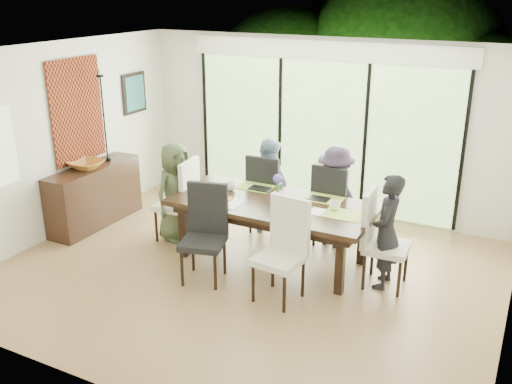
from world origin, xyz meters
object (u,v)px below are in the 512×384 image
at_px(chair_near_right, 279,252).
at_px(bowl, 87,165).
at_px(chair_far_left, 269,192).
at_px(person_right_end, 386,232).
at_px(cup_a, 230,186).
at_px(chair_far_right, 335,203).
at_px(person_far_left, 269,186).
at_px(cup_c, 335,206).
at_px(table_top, 272,204).
at_px(chair_left_end, 175,199).
at_px(person_far_right, 335,197).
at_px(chair_near_left, 203,235).
at_px(laptop, 211,193).
at_px(sideboard, 95,195).
at_px(person_left_end, 176,192).
at_px(cup_b, 280,203).
at_px(vase, 277,197).
at_px(chair_right_end, 387,240).

height_order(chair_near_right, bowl, chair_near_right).
xyz_separation_m(chair_far_left, chair_near_right, (0.95, -1.72, 0.00)).
relative_size(person_right_end, cup_a, 10.40).
relative_size(chair_near_right, bowl, 2.50).
distance_m(chair_far_right, person_far_left, 1.01).
bearing_deg(person_right_end, cup_c, -101.79).
height_order(table_top, cup_a, cup_a).
relative_size(chair_left_end, chair_far_left, 1.00).
relative_size(chair_left_end, cup_c, 8.87).
bearing_deg(chair_left_end, person_far_right, 106.45).
bearing_deg(chair_near_left, laptop, 99.96).
bearing_deg(chair_far_right, table_top, 61.20).
bearing_deg(laptop, person_far_right, -8.69).
relative_size(table_top, bowl, 5.45).
relative_size(cup_a, sideboard, 0.08).
bearing_deg(laptop, cup_a, 16.75).
bearing_deg(sideboard, table_top, 2.35).
distance_m(chair_far_right, cup_a, 1.46).
bearing_deg(person_left_end, person_far_right, -53.79).
relative_size(chair_near_left, person_left_end, 0.85).
height_order(chair_near_left, person_far_right, person_far_right).
bearing_deg(cup_b, bowl, -177.77).
bearing_deg(person_left_end, chair_left_end, 103.98).
xyz_separation_m(chair_left_end, chair_near_right, (2.00, -0.87, 0.00)).
xyz_separation_m(person_left_end, person_far_left, (1.03, 0.83, 0.00)).
bearing_deg(table_top, cup_b, -33.69).
relative_size(table_top, chair_near_left, 2.18).
relative_size(chair_far_left, cup_a, 8.87).
xyz_separation_m(person_far_left, bowl, (-2.42, -1.05, 0.26)).
bearing_deg(cup_b, vase, 123.69).
height_order(chair_left_end, cup_b, chair_left_end).
bearing_deg(laptop, chair_right_end, -39.85).
height_order(person_right_end, sideboard, person_right_end).
relative_size(chair_right_end, cup_c, 8.87).
bearing_deg(cup_b, table_top, 146.31).
distance_m(vase, bowl, 2.94).
relative_size(chair_near_right, person_left_end, 0.85).
bearing_deg(cup_b, cup_a, 163.61).
height_order(chair_near_left, laptop, chair_near_left).
xyz_separation_m(chair_right_end, cup_a, (-2.20, 0.15, 0.27)).
height_order(person_left_end, vase, person_left_end).
height_order(vase, bowl, bowl).
bearing_deg(cup_b, chair_far_left, 122.28).
bearing_deg(chair_near_right, table_top, 126.85).
xyz_separation_m(person_far_right, laptop, (-1.40, -0.93, 0.13)).
relative_size(cup_a, cup_b, 1.24).
relative_size(table_top, vase, 20.00).
height_order(chair_near_left, person_right_end, person_right_end).
height_order(chair_far_left, person_far_left, person_far_left).
relative_size(table_top, chair_near_right, 2.18).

